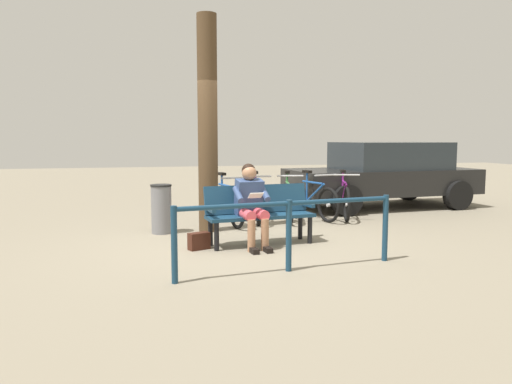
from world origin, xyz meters
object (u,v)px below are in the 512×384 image
object	(u,v)px
bench	(259,210)
bicycle_orange	(312,200)
bicycle_purple	(256,202)
litter_bin	(161,209)
bicycle_silver	(226,205)
person_reading	(251,201)
bicycle_blue	(344,200)
tree_trunk	(208,125)
handbag	(199,241)
parked_car	(384,173)
bicycle_green	(288,201)

from	to	relation	value
bench	bicycle_orange	xyz separation A→B (m)	(-1.55, -1.95, -0.15)
bicycle_purple	bench	bearing A→B (deg)	-3.53
litter_bin	bicycle_silver	bearing A→B (deg)	-153.35
bench	bicycle_purple	world-z (taller)	bicycle_purple
bench	bicycle_orange	distance (m)	2.49
person_reading	bicycle_blue	distance (m)	3.15
tree_trunk	bicycle_purple	bearing A→B (deg)	-141.95
bicycle_orange	handbag	bearing A→B (deg)	-64.80
litter_bin	bicycle_purple	xyz separation A→B (m)	(-1.81, -0.83, -0.05)
person_reading	litter_bin	bearing A→B (deg)	-54.02
parked_car	bench	bearing A→B (deg)	35.45
person_reading	parked_car	bearing A→B (deg)	-145.77
handbag	bicycle_green	xyz separation A→B (m)	(-1.96, -2.11, 0.24)
handbag	bicycle_orange	size ratio (longest dim) A/B	0.18
bench	person_reading	distance (m)	0.29
bicycle_blue	parked_car	distance (m)	1.98
handbag	bicycle_blue	world-z (taller)	bicycle_blue
litter_bin	parked_car	size ratio (longest dim) A/B	0.19
handbag	bicycle_blue	xyz separation A→B (m)	(-3.10, -2.09, 0.24)
person_reading	handbag	world-z (taller)	person_reading
tree_trunk	bicycle_purple	distance (m)	1.93
handbag	parked_car	size ratio (longest dim) A/B	0.07
bench	parked_car	size ratio (longest dim) A/B	0.38
handbag	bicycle_blue	bearing A→B (deg)	-146.03
person_reading	tree_trunk	size ratio (longest dim) A/B	0.34
litter_bin	bicycle_silver	world-z (taller)	bicycle_silver
person_reading	tree_trunk	xyz separation A→B (m)	(0.43, -1.36, 1.12)
parked_car	bicycle_silver	bearing A→B (deg)	14.83
bicycle_orange	parked_car	world-z (taller)	parked_car
bicycle_purple	parked_car	bearing A→B (deg)	118.26
bicycle_orange	litter_bin	bearing A→B (deg)	-90.36
bench	parked_car	distance (m)	4.84
bench	bicycle_orange	bearing A→B (deg)	-134.86
handbag	litter_bin	size ratio (longest dim) A/B	0.37
bicycle_purple	bicycle_blue	bearing A→B (deg)	96.59
tree_trunk	bicycle_orange	xyz separation A→B (m)	(-2.13, -0.77, -1.43)
bench	bicycle_green	bearing A→B (deg)	-124.86
bicycle_blue	litter_bin	bearing A→B (deg)	-61.32
bicycle_blue	bicycle_purple	distance (m)	1.75
handbag	bicycle_green	size ratio (longest dim) A/B	0.18
person_reading	bicycle_silver	distance (m)	1.95
tree_trunk	handbag	bearing A→B (deg)	76.44
bicycle_green	parked_car	size ratio (longest dim) A/B	0.38
bench	tree_trunk	xyz separation A→B (m)	(0.59, -1.17, 1.28)
person_reading	litter_bin	size ratio (longest dim) A/B	1.48
bicycle_orange	bicycle_green	size ratio (longest dim) A/B	0.99
bicycle_blue	handbag	bearing A→B (deg)	-39.37
bench	person_reading	xyz separation A→B (m)	(0.16, 0.18, 0.16)
person_reading	bicycle_orange	bearing A→B (deg)	-135.08
bench	bicycle_blue	distance (m)	2.90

